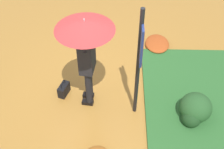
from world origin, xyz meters
TOP-DOWN VIEW (x-y plane):
  - ground_plane at (0.00, 0.00)m, footprint 18.00×18.00m
  - person_with_umbrella at (0.18, -0.08)m, footprint 0.96×0.96m
  - info_sign_post at (0.34, 0.80)m, footprint 0.44×0.07m
  - handbag at (-0.06, -0.62)m, footprint 0.33×0.23m
  - shrub_cluster at (0.49, 1.89)m, footprint 0.66×0.60m
  - leaf_pile_far_path at (-1.63, 1.38)m, footprint 0.70×0.56m

SIDE VIEW (x-z plane):
  - ground_plane at x=0.00m, z-range 0.00..0.00m
  - leaf_pile_far_path at x=-1.63m, z-range 0.00..0.15m
  - handbag at x=-0.06m, z-range -0.06..0.31m
  - shrub_cluster at x=0.49m, z-range -0.02..0.52m
  - info_sign_post at x=0.34m, z-range 0.29..2.59m
  - person_with_umbrella at x=0.18m, z-range 0.53..2.57m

